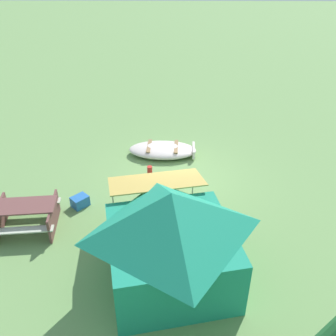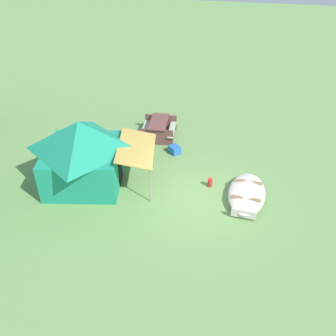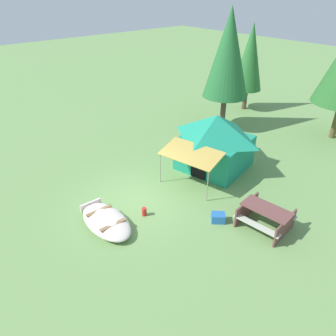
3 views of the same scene
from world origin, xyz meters
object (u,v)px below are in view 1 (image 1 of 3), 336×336
at_px(beached_rowboat, 163,150).
at_px(fuel_can, 150,171).
at_px(cooler_box, 80,201).
at_px(canvas_cabin_tent, 171,237).
at_px(picnic_table, 26,214).

distance_m(beached_rowboat, fuel_can, 1.43).
xyz_separation_m(beached_rowboat, cooler_box, (2.44, 3.14, -0.05)).
xyz_separation_m(canvas_cabin_tent, fuel_can, (0.75, -4.59, -1.15)).
bearing_deg(beached_rowboat, picnic_table, 48.44).
bearing_deg(picnic_table, beached_rowboat, -131.56).
xyz_separation_m(canvas_cabin_tent, cooler_box, (2.76, -2.81, -1.15)).
xyz_separation_m(beached_rowboat, picnic_table, (3.68, 4.15, 0.27)).
relative_size(picnic_table, cooler_box, 3.79).
distance_m(beached_rowboat, canvas_cabin_tent, 6.07).
distance_m(beached_rowboat, picnic_table, 5.55).
height_order(beached_rowboat, fuel_can, beached_rowboat).
bearing_deg(canvas_cabin_tent, cooler_box, -45.52).
bearing_deg(picnic_table, fuel_can, -139.45).
bearing_deg(fuel_can, cooler_box, 41.42).
height_order(canvas_cabin_tent, cooler_box, canvas_cabin_tent).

